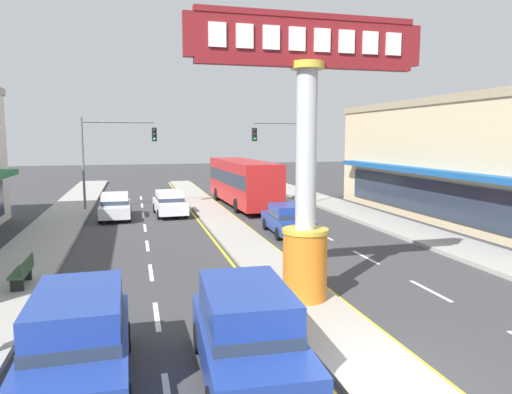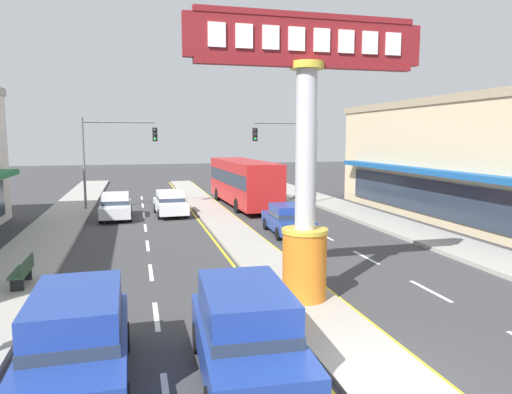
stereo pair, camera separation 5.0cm
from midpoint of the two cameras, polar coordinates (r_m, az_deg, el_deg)
ground_plane at (r=10.57m, az=15.50°, el=-20.79°), size 160.00×160.00×0.00m
median_strip at (r=26.91m, az=-3.90°, el=-3.15°), size 2.05×52.00×0.14m
sidewalk_left at (r=24.88m, az=-23.97°, el=-4.58°), size 2.80×60.00×0.18m
sidewalk_right at (r=28.14m, az=15.30°, el=-2.89°), size 2.80×60.00×0.18m
lane_markings at (r=25.62m, az=-3.34°, el=-3.83°), size 8.79×52.00×0.01m
district_sign at (r=13.69m, az=6.13°, el=3.83°), size 6.94×1.37×8.18m
storefront_right at (r=31.08m, az=27.30°, el=3.99°), size 9.84×23.28×7.17m
traffic_light_left_side at (r=32.84m, az=-17.03°, el=5.76°), size 4.86×0.46×6.20m
traffic_light_right_side at (r=34.11m, az=4.55°, el=6.10°), size 4.86×0.46×6.20m
sedan_near_right_lane at (r=24.05m, az=3.92°, el=-2.66°), size 1.97×4.37×1.53m
sedan_far_right_lane at (r=29.83m, az=-16.52°, el=-1.01°), size 1.86×4.31×1.53m
sedan_near_left_lane at (r=30.36m, az=-10.26°, el=-0.69°), size 1.99×4.38×1.53m
suv_mid_left_lane at (r=10.30m, az=-20.66°, el=-15.71°), size 2.01×4.62×1.90m
bus_far_left_oncoming at (r=33.71m, az=-1.53°, el=2.06°), size 2.90×11.28×3.26m
suv_kerb_right at (r=10.02m, az=-1.07°, el=-15.89°), size 2.13×4.69×1.90m
street_bench at (r=17.07m, az=-26.22°, el=-8.01°), size 0.48×1.60×0.88m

